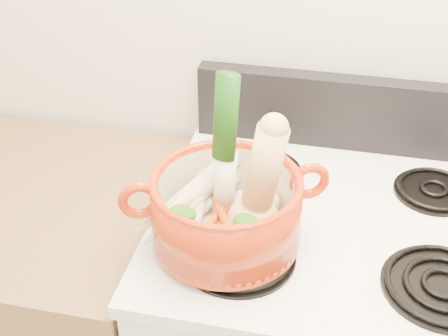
# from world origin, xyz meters

# --- Properties ---
(wall_back) EXTENTS (3.50, 0.02, 2.60)m
(wall_back) POSITION_xyz_m (0.00, 1.75, 1.30)
(wall_back) COLOR silver
(wall_back) RESTS_ON floor
(cooktop) EXTENTS (0.78, 0.67, 0.03)m
(cooktop) POSITION_xyz_m (0.00, 1.40, 0.93)
(cooktop) COLOR silver
(cooktop) RESTS_ON stove_body
(control_backsplash) EXTENTS (0.76, 0.05, 0.18)m
(control_backsplash) POSITION_xyz_m (0.00, 1.70, 1.04)
(control_backsplash) COLOR black
(control_backsplash) RESTS_ON cooktop
(burner_front_left) EXTENTS (0.22, 0.22, 0.02)m
(burner_front_left) POSITION_xyz_m (-0.19, 1.24, 0.96)
(burner_front_left) COLOR black
(burner_front_left) RESTS_ON cooktop
(burner_front_right) EXTENTS (0.22, 0.22, 0.02)m
(burner_front_right) POSITION_xyz_m (0.19, 1.24, 0.96)
(burner_front_right) COLOR black
(burner_front_right) RESTS_ON cooktop
(burner_back_left) EXTENTS (0.17, 0.17, 0.02)m
(burner_back_left) POSITION_xyz_m (-0.19, 1.54, 0.96)
(burner_back_left) COLOR black
(burner_back_left) RESTS_ON cooktop
(burner_back_right) EXTENTS (0.17, 0.17, 0.02)m
(burner_back_right) POSITION_xyz_m (0.19, 1.54, 0.96)
(burner_back_right) COLOR black
(burner_back_right) RESTS_ON cooktop
(dutch_oven) EXTENTS (0.37, 0.37, 0.14)m
(dutch_oven) POSITION_xyz_m (-0.22, 1.27, 1.04)
(dutch_oven) COLOR #A7270A
(dutch_oven) RESTS_ON burner_front_left
(pot_handle_left) EXTENTS (0.08, 0.05, 0.08)m
(pot_handle_left) POSITION_xyz_m (-0.37, 1.21, 1.09)
(pot_handle_left) COLOR #A7270A
(pot_handle_left) RESTS_ON dutch_oven
(pot_handle_right) EXTENTS (0.08, 0.05, 0.08)m
(pot_handle_right) POSITION_xyz_m (-0.07, 1.33, 1.09)
(pot_handle_right) COLOR #A7270A
(pot_handle_right) RESTS_ON dutch_oven
(squash) EXTENTS (0.15, 0.12, 0.26)m
(squash) POSITION_xyz_m (-0.17, 1.26, 1.12)
(squash) COLOR #E2B773
(squash) RESTS_ON dutch_oven
(leek) EXTENTS (0.07, 0.09, 0.31)m
(leek) POSITION_xyz_m (-0.23, 1.32, 1.15)
(leek) COLOR silver
(leek) RESTS_ON dutch_oven
(ginger) EXTENTS (0.10, 0.09, 0.05)m
(ginger) POSITION_xyz_m (-0.18, 1.33, 1.02)
(ginger) COLOR tan
(ginger) RESTS_ON dutch_oven
(parsnip_0) EXTENTS (0.14, 0.25, 0.07)m
(parsnip_0) POSITION_xyz_m (-0.26, 1.32, 1.02)
(parsnip_0) COLOR beige
(parsnip_0) RESTS_ON dutch_oven
(parsnip_1) EXTENTS (0.13, 0.20, 0.06)m
(parsnip_1) POSITION_xyz_m (-0.31, 1.27, 1.03)
(parsnip_1) COLOR beige
(parsnip_1) RESTS_ON dutch_oven
(parsnip_2) EXTENTS (0.07, 0.19, 0.06)m
(parsnip_2) POSITION_xyz_m (-0.28, 1.29, 1.03)
(parsnip_2) COLOR beige
(parsnip_2) RESTS_ON dutch_oven
(parsnip_3) EXTENTS (0.15, 0.18, 0.06)m
(parsnip_3) POSITION_xyz_m (-0.32, 1.26, 1.04)
(parsnip_3) COLOR beige
(parsnip_3) RESTS_ON dutch_oven
(parsnip_4) EXTENTS (0.11, 0.20, 0.06)m
(parsnip_4) POSITION_xyz_m (-0.26, 1.34, 1.05)
(parsnip_4) COLOR beige
(parsnip_4) RESTS_ON dutch_oven
(parsnip_5) EXTENTS (0.17, 0.23, 0.07)m
(parsnip_5) POSITION_xyz_m (-0.29, 1.32, 1.05)
(parsnip_5) COLOR beige
(parsnip_5) RESTS_ON dutch_oven
(carrot_0) EXTENTS (0.09, 0.17, 0.05)m
(carrot_0) POSITION_xyz_m (-0.25, 1.22, 1.01)
(carrot_0) COLOR #CA450A
(carrot_0) RESTS_ON dutch_oven
(carrot_1) EXTENTS (0.08, 0.16, 0.05)m
(carrot_1) POSITION_xyz_m (-0.25, 1.22, 1.02)
(carrot_1) COLOR #DF3E0B
(carrot_1) RESTS_ON dutch_oven
(carrot_2) EXTENTS (0.12, 0.17, 0.05)m
(carrot_2) POSITION_xyz_m (-0.20, 1.22, 1.03)
(carrot_2) COLOR #CB3C0A
(carrot_2) RESTS_ON dutch_oven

